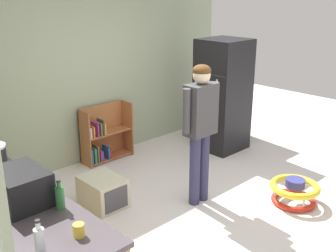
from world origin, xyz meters
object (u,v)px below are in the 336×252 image
object	(u,v)px
refrigerator	(223,95)
standing_person	(200,122)
microwave	(21,187)
green_glass_bottle	(60,197)
yellow_cup	(79,230)
pet_carrier	(103,192)
kitchen_counter	(19,243)
clear_bottle	(40,240)
baby_walker	(294,191)
bookshelf	(103,138)

from	to	relation	value
refrigerator	standing_person	distance (m)	1.89
microwave	green_glass_bottle	size ratio (longest dim) A/B	1.95
microwave	yellow_cup	world-z (taller)	microwave
pet_carrier	kitchen_counter	bearing A→B (deg)	-152.43
pet_carrier	clear_bottle	xyz separation A→B (m)	(-1.54, -1.57, 0.82)
clear_bottle	standing_person	bearing A→B (deg)	18.67
refrigerator	pet_carrier	world-z (taller)	refrigerator
baby_walker	green_glass_bottle	world-z (taller)	green_glass_bottle
pet_carrier	green_glass_bottle	xyz separation A→B (m)	(-1.16, -1.16, 0.82)
baby_walker	clear_bottle	distance (m)	3.37
standing_person	pet_carrier	size ratio (longest dim) A/B	3.10
standing_person	clear_bottle	bearing A→B (deg)	-161.33
kitchen_counter	green_glass_bottle	size ratio (longest dim) A/B	9.62
refrigerator	green_glass_bottle	xyz separation A→B (m)	(-3.69, -1.38, 0.11)
kitchen_counter	green_glass_bottle	world-z (taller)	green_glass_bottle
bookshelf	clear_bottle	world-z (taller)	clear_bottle
baby_walker	pet_carrier	world-z (taller)	pet_carrier
pet_carrier	green_glass_bottle	size ratio (longest dim) A/B	2.24
bookshelf	microwave	size ratio (longest dim) A/B	1.77
bookshelf	microwave	bearing A→B (deg)	-137.04
baby_walker	yellow_cup	world-z (taller)	yellow_cup
baby_walker	yellow_cup	bearing A→B (deg)	179.85
microwave	standing_person	bearing A→B (deg)	3.08
kitchen_counter	baby_walker	xyz separation A→B (m)	(3.07, -0.88, -0.29)
standing_person	clear_bottle	xyz separation A→B (m)	(-2.45, -0.83, -0.03)
kitchen_counter	refrigerator	bearing A→B (deg)	13.54
green_glass_bottle	baby_walker	bearing A→B (deg)	-8.42
baby_walker	standing_person	bearing A→B (deg)	134.09
green_glass_bottle	clear_bottle	world-z (taller)	same
baby_walker	green_glass_bottle	xyz separation A→B (m)	(-2.89, 0.43, 0.84)
bookshelf	baby_walker	world-z (taller)	bookshelf
kitchen_counter	clear_bottle	distance (m)	1.04
bookshelf	yellow_cup	bearing A→B (deg)	-127.41
refrigerator	microwave	world-z (taller)	refrigerator
standing_person	baby_walker	xyz separation A→B (m)	(0.82, -0.84, -0.87)
baby_walker	clear_bottle	bearing A→B (deg)	179.78
kitchen_counter	yellow_cup	xyz separation A→B (m)	(0.09, -0.87, 0.50)
standing_person	yellow_cup	size ratio (longest dim) A/B	18.03
microwave	clear_bottle	xyz separation A→B (m)	(-0.21, -0.71, -0.04)
clear_bottle	yellow_cup	world-z (taller)	clear_bottle
green_glass_bottle	refrigerator	bearing A→B (deg)	20.56
baby_walker	microwave	distance (m)	3.27
clear_bottle	microwave	bearing A→B (deg)	73.76
standing_person	microwave	world-z (taller)	standing_person
pet_carrier	clear_bottle	distance (m)	2.35
standing_person	green_glass_bottle	size ratio (longest dim) A/B	6.96
refrigerator	kitchen_counter	bearing A→B (deg)	-166.46
kitchen_counter	green_glass_bottle	xyz separation A→B (m)	(0.19, -0.45, 0.55)
clear_bottle	yellow_cup	size ratio (longest dim) A/B	2.59
pet_carrier	green_glass_bottle	distance (m)	1.83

